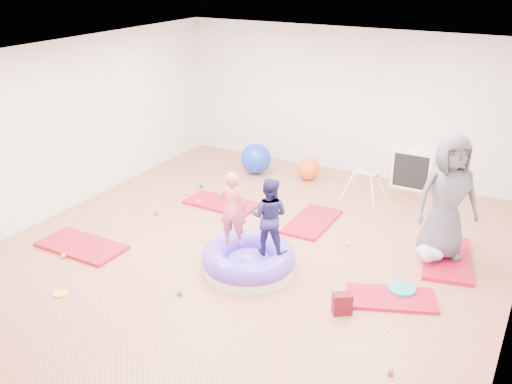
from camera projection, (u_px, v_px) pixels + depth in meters
The scene contains 19 objects.
room at pixel (245, 165), 7.66m from camera, with size 7.01×8.01×2.81m.
gym_mat_front_left at pixel (82, 246), 8.44m from camera, with size 1.31×0.66×0.05m, color red.
gym_mat_mid_left at pixel (221, 203), 9.89m from camera, with size 1.25×0.63×0.05m, color red.
gym_mat_center_back at pixel (312, 222), 9.22m from camera, with size 1.21×0.60×0.05m, color red.
gym_mat_right at pixel (391, 298), 7.17m from camera, with size 1.11×0.56×0.05m, color red.
gym_mat_rear_right at pixel (447, 258), 8.10m from camera, with size 1.34×0.67×0.06m, color red.
inflatable_cushion at pixel (249, 260), 7.79m from camera, with size 1.29×1.29×0.41m.
child_pink at pixel (233, 205), 7.67m from camera, with size 0.39×0.25×1.06m, color #D1565D.
child_navy at pixel (269, 213), 7.43m from camera, with size 0.52×0.40×1.07m, color #1E1D50.
adult_caregiver at pixel (447, 197), 7.81m from camera, with size 0.87×0.57×1.79m, color #515059.
infant at pixel (429, 253), 7.95m from camera, with size 0.38×0.39×0.23m.
ball_pit_balls at pixel (208, 235), 8.77m from camera, with size 4.90×3.36×0.07m.
exercise_ball_blue at pixel (256, 158), 11.22m from camera, with size 0.60×0.60×0.60m, color #1638BB.
exercise_ball_orange at pixel (308, 169), 10.93m from camera, with size 0.44×0.44×0.44m, color #EE5918.
infant_play_gym at pixel (364, 182), 10.01m from camera, with size 0.65×0.61×0.50m.
cube_shelf at pixel (413, 169), 10.50m from camera, with size 0.73×0.36×0.73m.
balance_disc at pixel (402, 290), 7.32m from camera, with size 0.35×0.35×0.08m, color teal.
backpack at pixel (342, 304), 6.87m from camera, with size 0.23×0.14×0.27m, color #A90525.
yellow_toy at pixel (61, 294), 7.29m from camera, with size 0.19×0.19×0.03m, color yellow.
Camera 1 is at (3.63, -6.23, 4.03)m, focal length 40.00 mm.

